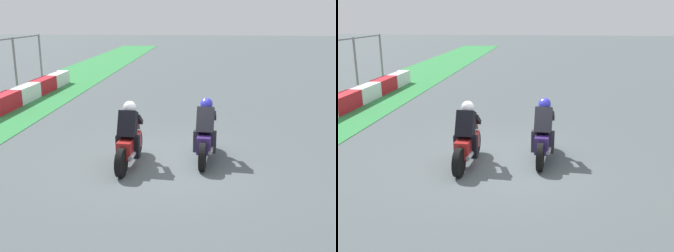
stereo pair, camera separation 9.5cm
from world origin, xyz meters
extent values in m
plane|color=#4B5356|center=(0.00, 0.00, 0.00)|extent=(120.00, 120.00, 0.00)
cube|color=red|center=(4.58, 6.48, 0.32)|extent=(1.80, 0.60, 0.64)
cube|color=white|center=(6.42, 6.48, 0.32)|extent=(1.80, 0.60, 0.64)
cube|color=red|center=(8.25, 6.48, 0.32)|extent=(1.80, 0.60, 0.64)
cube|color=white|center=(10.08, 6.48, 0.32)|extent=(1.80, 0.60, 0.64)
cylinder|color=slate|center=(8.66, 7.90, 1.21)|extent=(0.10, 0.10, 2.42)
cylinder|color=slate|center=(11.55, 7.90, 1.21)|extent=(0.10, 0.10, 2.42)
cylinder|color=black|center=(1.01, -0.88, 0.32)|extent=(0.65, 0.19, 0.64)
cylinder|color=black|center=(-0.38, -0.77, 0.32)|extent=(0.65, 0.19, 0.64)
cube|color=navy|center=(0.32, -0.83, 0.50)|extent=(1.12, 0.40, 0.40)
ellipsoid|color=navy|center=(0.42, -0.83, 0.80)|extent=(0.50, 0.34, 0.24)
cube|color=red|center=(-0.19, -0.79, 0.52)|extent=(0.07, 0.16, 0.08)
cylinder|color=#A5A5AD|center=(-0.04, -0.96, 0.37)|extent=(0.43, 0.13, 0.10)
cube|color=#27272E|center=(0.22, -0.82, 1.02)|extent=(0.51, 0.44, 0.66)
sphere|color=#3232C7|center=(0.44, -0.84, 1.36)|extent=(0.32, 0.32, 0.30)
cube|color=#565572|center=(0.82, -0.86, 0.84)|extent=(0.17, 0.27, 0.23)
cube|color=#27272E|center=(0.21, -0.62, 0.50)|extent=(0.19, 0.15, 0.52)
cube|color=#27272E|center=(0.18, -1.02, 0.50)|extent=(0.19, 0.15, 0.52)
cube|color=#27272E|center=(0.61, -0.67, 1.04)|extent=(0.39, 0.13, 0.31)
cube|color=#27272E|center=(0.58, -1.03, 1.04)|extent=(0.39, 0.13, 0.31)
cylinder|color=black|center=(0.48, 0.87, 0.32)|extent=(0.65, 0.18, 0.64)
cylinder|color=black|center=(-0.92, 0.97, 0.32)|extent=(0.65, 0.18, 0.64)
cube|color=maroon|center=(-0.22, 0.92, 0.50)|extent=(1.12, 0.40, 0.40)
ellipsoid|color=maroon|center=(-0.12, 0.91, 0.80)|extent=(0.50, 0.33, 0.24)
cube|color=red|center=(-0.73, 0.96, 0.52)|extent=(0.07, 0.16, 0.08)
cylinder|color=#A5A5AD|center=(-0.58, 0.78, 0.37)|extent=(0.43, 0.13, 0.10)
cube|color=black|center=(-0.32, 0.93, 1.02)|extent=(0.51, 0.43, 0.66)
sphere|color=silver|center=(-0.10, 0.91, 1.36)|extent=(0.32, 0.32, 0.30)
cube|color=gray|center=(0.28, 0.89, 0.84)|extent=(0.17, 0.27, 0.23)
cube|color=black|center=(-0.32, 1.13, 0.50)|extent=(0.19, 0.15, 0.52)
cube|color=black|center=(-0.35, 0.73, 0.50)|extent=(0.19, 0.15, 0.52)
cube|color=black|center=(0.07, 1.08, 1.04)|extent=(0.39, 0.13, 0.31)
cube|color=black|center=(0.05, 0.72, 1.04)|extent=(0.39, 0.13, 0.31)
camera|label=1|loc=(-8.85, -0.81, 3.41)|focal=42.59mm
camera|label=2|loc=(-8.84, -0.90, 3.41)|focal=42.59mm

